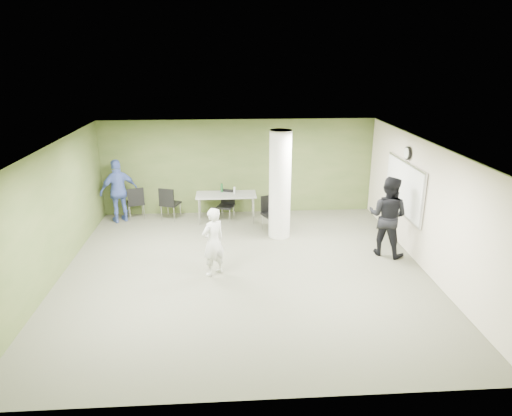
{
  "coord_description": "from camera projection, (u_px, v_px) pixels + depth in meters",
  "views": [
    {
      "loc": [
        -0.35,
        -9.15,
        4.59
      ],
      "look_at": [
        0.32,
        1.0,
        1.13
      ],
      "focal_mm": 32.0,
      "sensor_mm": 36.0,
      "label": 1
    }
  ],
  "objects": [
    {
      "name": "chair_back_left",
      "position": [
        136.0,
        201.0,
        13.14
      ],
      "size": [
        0.6,
        0.6,
        0.96
      ],
      "rotation": [
        0.0,
        0.0,
        3.44
      ],
      "color": "black",
      "rests_on": "floor"
    },
    {
      "name": "chair_table_left",
      "position": [
        227.0,
        203.0,
        13.1
      ],
      "size": [
        0.57,
        0.57,
        0.89
      ],
      "rotation": [
        0.0,
        0.0,
        -0.35
      ],
      "color": "black",
      "rests_on": "floor"
    },
    {
      "name": "wall_clock",
      "position": [
        408.0,
        153.0,
        10.76
      ],
      "size": [
        0.06,
        0.32,
        0.32
      ],
      "color": "black",
      "rests_on": "wall_right_cream"
    },
    {
      "name": "wall_back",
      "position": [
        238.0,
        167.0,
        13.47
      ],
      "size": [
        8.0,
        2.8,
        0.02
      ],
      "primitive_type": "cube",
      "rotation": [
        1.57,
        0.0,
        0.0
      ],
      "color": "#425628",
      "rests_on": "floor"
    },
    {
      "name": "folding_table",
      "position": [
        226.0,
        196.0,
        12.94
      ],
      "size": [
        1.7,
        0.75,
        1.05
      ],
      "rotation": [
        0.0,
        0.0,
        0.0
      ],
      "color": "gray",
      "rests_on": "floor"
    },
    {
      "name": "ceiling",
      "position": [
        244.0,
        146.0,
        9.24
      ],
      "size": [
        8.0,
        8.0,
        0.0
      ],
      "primitive_type": "plane",
      "rotation": [
        3.14,
        0.0,
        0.0
      ],
      "color": "white",
      "rests_on": "wall_back"
    },
    {
      "name": "chair_table_right",
      "position": [
        271.0,
        210.0,
        12.33
      ],
      "size": [
        0.62,
        0.62,
        0.95
      ],
      "rotation": [
        0.0,
        0.0,
        0.39
      ],
      "color": "black",
      "rests_on": "floor"
    },
    {
      "name": "whiteboard",
      "position": [
        404.0,
        188.0,
        11.03
      ],
      "size": [
        0.05,
        2.3,
        1.3
      ],
      "color": "silver",
      "rests_on": "wall_right_cream"
    },
    {
      "name": "wastebasket",
      "position": [
        214.0,
        213.0,
        13.41
      ],
      "size": [
        0.24,
        0.24,
        0.28
      ],
      "primitive_type": "cylinder",
      "color": "#4C4C4C",
      "rests_on": "floor"
    },
    {
      "name": "floor",
      "position": [
        245.0,
        271.0,
        10.14
      ],
      "size": [
        8.0,
        8.0,
        0.0
      ],
      "primitive_type": "plane",
      "color": "#545342",
      "rests_on": "ground"
    },
    {
      "name": "chair_back_right",
      "position": [
        169.0,
        201.0,
        13.03
      ],
      "size": [
        0.63,
        0.63,
        0.98
      ],
      "rotation": [
        0.0,
        0.0,
        2.78
      ],
      "color": "black",
      "rests_on": "floor"
    },
    {
      "name": "wall_right_cream",
      "position": [
        427.0,
        207.0,
        9.94
      ],
      "size": [
        0.02,
        8.0,
        2.8
      ],
      "primitive_type": "cube",
      "color": "beige",
      "rests_on": "floor"
    },
    {
      "name": "man_black",
      "position": [
        388.0,
        216.0,
        10.7
      ],
      "size": [
        1.18,
        1.14,
        1.92
      ],
      "primitive_type": "imported",
      "rotation": [
        0.0,
        0.0,
        2.5
      ],
      "color": "black",
      "rests_on": "floor"
    },
    {
      "name": "man_blue",
      "position": [
        119.0,
        191.0,
        12.85
      ],
      "size": [
        1.14,
        0.91,
        1.81
      ],
      "primitive_type": "imported",
      "rotation": [
        0.0,
        0.0,
        3.66
      ],
      "color": "#465CAF",
      "rests_on": "floor"
    },
    {
      "name": "woman_white",
      "position": [
        213.0,
        242.0,
        9.74
      ],
      "size": [
        0.66,
        0.63,
        1.53
      ],
      "primitive_type": "imported",
      "rotation": [
        0.0,
        0.0,
        3.8
      ],
      "color": "silver",
      "rests_on": "floor"
    },
    {
      "name": "wall_left",
      "position": [
        51.0,
        216.0,
        9.44
      ],
      "size": [
        0.02,
        8.0,
        2.8
      ],
      "primitive_type": "cube",
      "color": "#425628",
      "rests_on": "floor"
    },
    {
      "name": "column",
      "position": [
        280.0,
        185.0,
        11.64
      ],
      "size": [
        0.56,
        0.56,
        2.8
      ],
      "primitive_type": "cylinder",
      "color": "silver",
      "rests_on": "floor"
    }
  ]
}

